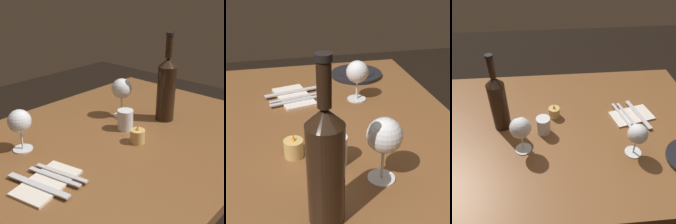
{
  "view_description": "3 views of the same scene",
  "coord_description": "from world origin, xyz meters",
  "views": [
    {
      "loc": [
        0.72,
        0.67,
        1.26
      ],
      "look_at": [
        0.03,
        0.03,
        0.87
      ],
      "focal_mm": 49.91,
      "sensor_mm": 36.0,
      "label": 1
    },
    {
      "loc": [
        -0.77,
        0.12,
        1.25
      ],
      "look_at": [
        -0.04,
        -0.04,
        0.86
      ],
      "focal_mm": 52.79,
      "sensor_mm": 36.0,
      "label": 2
    },
    {
      "loc": [
        -0.08,
        -0.81,
        1.51
      ],
      "look_at": [
        -0.01,
        0.02,
        0.81
      ],
      "focal_mm": 40.06,
      "sensor_mm": 36.0,
      "label": 3
    }
  ],
  "objects": [
    {
      "name": "ground_plane",
      "position": [
        0.0,
        0.0,
        0.0
      ],
      "size": [
        6.0,
        6.0,
        0.0
      ],
      "primitive_type": "plane",
      "color": "black"
    },
    {
      "name": "dining_table",
      "position": [
        0.0,
        0.0,
        0.65
      ],
      "size": [
        1.3,
        0.9,
        0.74
      ],
      "color": "brown",
      "rests_on": "ground"
    },
    {
      "name": "wine_glass_left",
      "position": [
        -0.18,
        -0.11,
        0.86
      ],
      "size": [
        0.08,
        0.08,
        0.16
      ],
      "color": "white",
      "rests_on": "dining_table"
    },
    {
      "name": "wine_glass_right",
      "position": [
        0.26,
        -0.17,
        0.84
      ],
      "size": [
        0.08,
        0.08,
        0.14
      ],
      "color": "white",
      "rests_on": "dining_table"
    },
    {
      "name": "wine_bottle",
      "position": [
        -0.28,
        0.04,
        0.88
      ],
      "size": [
        0.07,
        0.07,
        0.35
      ],
      "color": "black",
      "rests_on": "dining_table"
    },
    {
      "name": "water_tumbler",
      "position": [
        -0.1,
        -0.02,
        0.77
      ],
      "size": [
        0.06,
        0.06,
        0.08
      ],
      "color": "white",
      "rests_on": "dining_table"
    },
    {
      "name": "votive_candle",
      "position": [
        -0.05,
        0.08,
        0.76
      ],
      "size": [
        0.05,
        0.05,
        0.07
      ],
      "color": "#DBB266",
      "rests_on": "dining_table"
    },
    {
      "name": "folded_napkin",
      "position": [
        0.32,
        0.05,
        0.74
      ],
      "size": [
        0.21,
        0.15,
        0.01
      ],
      "color": "silver",
      "rests_on": "dining_table"
    },
    {
      "name": "fork_inner",
      "position": [
        0.29,
        0.05,
        0.75
      ],
      "size": [
        0.06,
        0.18,
        0.0
      ],
      "color": "silver",
      "rests_on": "folded_napkin"
    },
    {
      "name": "fork_outer",
      "position": [
        0.27,
        0.05,
        0.75
      ],
      "size": [
        0.06,
        0.18,
        0.0
      ],
      "color": "silver",
      "rests_on": "folded_napkin"
    },
    {
      "name": "table_knife",
      "position": [
        0.35,
        0.05,
        0.75
      ],
      "size": [
        0.07,
        0.21,
        0.0
      ],
      "color": "silver",
      "rests_on": "folded_napkin"
    }
  ]
}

